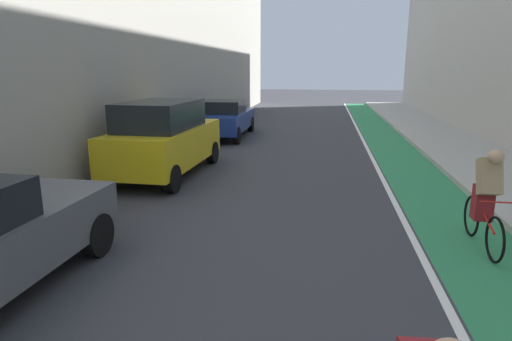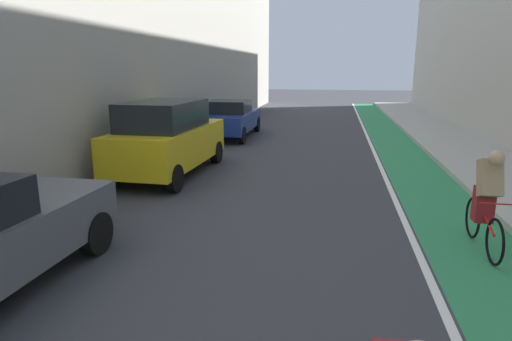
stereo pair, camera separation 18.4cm
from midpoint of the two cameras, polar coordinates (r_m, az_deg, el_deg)
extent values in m
plane|color=#38383D|center=(12.67, 4.08, 0.70)|extent=(96.93, 96.93, 0.00)
cube|color=#2D8451|center=(14.77, 18.20, 1.88)|extent=(1.60, 44.06, 0.00)
cube|color=white|center=(14.65, 14.72, 2.03)|extent=(0.12, 44.06, 0.00)
cube|color=#A8A59E|center=(15.27, 26.53, 1.76)|extent=(2.88, 44.06, 0.14)
cylinder|color=black|center=(7.93, -31.30, -6.62)|extent=(0.23, 0.66, 0.66)
cylinder|color=black|center=(7.00, -21.23, -8.02)|extent=(0.23, 0.66, 0.66)
cube|color=yellow|center=(11.64, -12.46, 3.32)|extent=(1.89, 4.40, 0.95)
cube|color=black|center=(11.33, -13.09, 7.11)|extent=(1.63, 2.65, 0.75)
cylinder|color=black|center=(13.51, -12.84, 2.62)|extent=(0.24, 0.67, 0.66)
cylinder|color=black|center=(12.96, -6.26, 2.42)|extent=(0.24, 0.67, 0.66)
cylinder|color=black|center=(10.67, -19.73, -0.67)|extent=(0.24, 0.67, 0.66)
cylinder|color=black|center=(9.96, -11.67, -1.11)|extent=(0.24, 0.67, 0.66)
cube|color=navy|center=(18.02, -4.57, 6.67)|extent=(1.96, 4.58, 0.70)
cube|color=black|center=(17.75, -4.77, 8.43)|extent=(1.68, 1.94, 0.55)
cylinder|color=black|center=(19.93, -5.88, 6.27)|extent=(0.23, 0.66, 0.66)
cylinder|color=black|center=(19.58, -0.98, 6.21)|extent=(0.23, 0.66, 0.66)
cylinder|color=black|center=(16.64, -8.74, 4.78)|extent=(0.23, 0.66, 0.66)
cylinder|color=black|center=(16.22, -2.92, 4.70)|extent=(0.23, 0.66, 0.66)
torus|color=black|center=(7.18, 28.67, -8.12)|extent=(0.04, 0.69, 0.69)
torus|color=black|center=(8.12, 26.27, -5.47)|extent=(0.04, 0.69, 0.69)
cylinder|color=red|center=(7.58, 27.57, -5.15)|extent=(0.04, 0.96, 0.33)
cylinder|color=red|center=(7.72, 27.22, -4.16)|extent=(0.04, 0.12, 0.55)
cylinder|color=red|center=(7.09, 28.96, -3.73)|extent=(0.48, 0.03, 0.02)
cube|color=maroon|center=(7.63, 27.45, -3.83)|extent=(0.28, 0.24, 0.56)
cube|color=tan|center=(7.40, 28.13, -0.71)|extent=(0.32, 0.40, 0.60)
sphere|color=tan|center=(7.19, 28.82, 1.62)|extent=(0.22, 0.22, 0.22)
cube|color=#4C7247|center=(7.51, 27.85, -0.34)|extent=(0.26, 0.27, 0.39)
camera|label=1|loc=(0.09, -90.66, -0.16)|focal=29.91mm
camera|label=2|loc=(0.09, 89.34, 0.16)|focal=29.91mm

